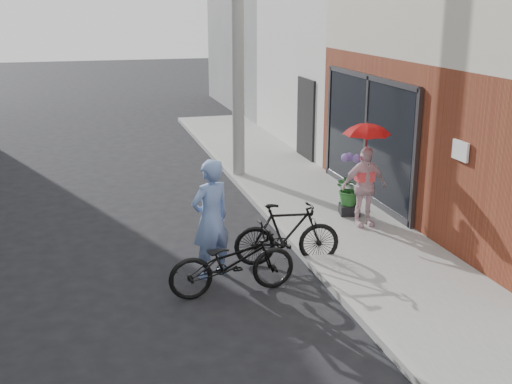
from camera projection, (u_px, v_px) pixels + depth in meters
name	position (u px, v px, depth m)	size (l,w,h in m)	color
ground	(265.00, 289.00, 9.29)	(80.00, 80.00, 0.00)	black
sidewalk	(345.00, 227.00, 11.66)	(2.20, 24.00, 0.12)	gray
curb	(284.00, 233.00, 11.36)	(0.12, 24.00, 0.12)	#9E9E99
plaster_building	(418.00, 20.00, 18.45)	(8.00, 6.00, 7.00)	silver
east_building_far	(329.00, 16.00, 24.92)	(8.00, 8.00, 7.00)	slate
utility_pole	(238.00, 26.00, 14.12)	(0.28, 0.28, 7.00)	#9E9E99
officer	(211.00, 219.00, 9.48)	(0.66, 0.44, 1.82)	#6E89C3
bike_left	(232.00, 262.00, 9.03)	(0.64, 1.83, 0.96)	black
bike_right	(287.00, 234.00, 10.05)	(0.47, 1.68, 1.01)	black
kimono_woman	(364.00, 187.00, 11.40)	(0.85, 0.35, 1.44)	beige
parasol	(367.00, 127.00, 11.09)	(0.80, 0.80, 0.70)	red
planter	(349.00, 210.00, 12.17)	(0.36, 0.36, 0.19)	black
potted_plant	(350.00, 188.00, 12.05)	(0.59, 0.51, 0.65)	#2E742F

